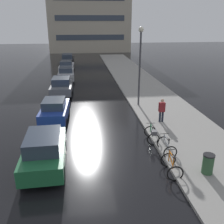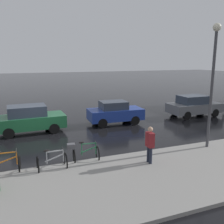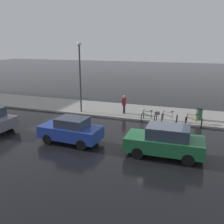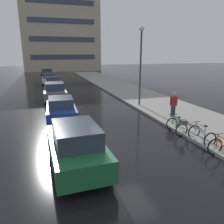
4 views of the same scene
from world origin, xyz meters
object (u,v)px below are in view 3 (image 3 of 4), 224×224
(car_blue, at_px, (71,130))
(bicycle_third, at_px, (151,116))
(car_green, at_px, (165,141))
(pedestrian, at_px, (124,104))
(bicycle_nearest, at_px, (194,121))
(bicycle_second, at_px, (169,118))
(streetlamp, at_px, (80,69))
(trash_bin, at_px, (199,115))

(car_blue, bearing_deg, bicycle_third, -33.89)
(car_green, height_order, pedestrian, pedestrian)
(bicycle_nearest, height_order, car_green, car_green)
(bicycle_nearest, distance_m, bicycle_second, 1.83)
(bicycle_nearest, bearing_deg, streetlamp, 86.12)
(bicycle_nearest, height_order, bicycle_third, bicycle_nearest)
(car_blue, height_order, pedestrian, pedestrian)
(bicycle_second, distance_m, pedestrian, 4.12)
(bicycle_third, bearing_deg, pedestrian, 62.41)
(trash_bin, bearing_deg, pedestrian, 91.63)
(bicycle_third, distance_m, car_green, 5.99)
(bicycle_second, relative_size, streetlamp, 0.19)
(bicycle_nearest, xyz_separation_m, bicycle_third, (-0.00, 3.17, 0.08))
(bicycle_nearest, bearing_deg, car_green, 167.07)
(bicycle_nearest, bearing_deg, car_blue, 129.24)
(pedestrian, bearing_deg, bicycle_nearest, -103.18)
(car_blue, relative_size, trash_bin, 3.64)
(bicycle_second, bearing_deg, bicycle_nearest, -101.96)
(bicycle_second, relative_size, bicycle_third, 0.83)
(bicycle_third, relative_size, pedestrian, 0.81)
(streetlamp, bearing_deg, car_blue, -158.75)
(bicycle_second, relative_size, trash_bin, 1.11)
(car_green, xyz_separation_m, pedestrian, (7.04, 4.45, 0.12))
(bicycle_second, distance_m, trash_bin, 2.43)
(bicycle_second, distance_m, car_blue, 8.05)
(bicycle_nearest, height_order, car_blue, car_blue)
(bicycle_second, bearing_deg, streetlamp, 88.04)
(bicycle_nearest, height_order, trash_bin, trash_bin)
(bicycle_second, bearing_deg, car_blue, 139.49)
(car_green, relative_size, streetlamp, 0.69)
(pedestrian, bearing_deg, trash_bin, -88.37)
(bicycle_nearest, xyz_separation_m, pedestrian, (1.35, 5.76, 0.57))
(streetlamp, bearing_deg, car_green, -127.72)
(pedestrian, bearing_deg, streetlamp, 100.67)
(bicycle_third, distance_m, streetlamp, 7.21)
(bicycle_third, relative_size, car_green, 0.33)
(bicycle_nearest, distance_m, bicycle_third, 3.17)
(pedestrian, height_order, streetlamp, streetlamp)
(trash_bin, bearing_deg, bicycle_third, 113.48)
(car_blue, bearing_deg, trash_bin, -45.42)
(bicycle_second, distance_m, car_green, 6.11)
(streetlamp, bearing_deg, bicycle_second, -91.96)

